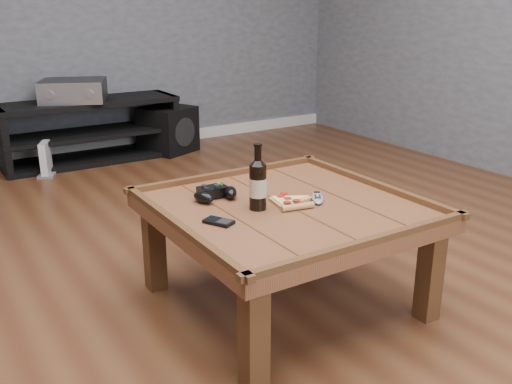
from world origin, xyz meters
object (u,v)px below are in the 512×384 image
smartphone (219,222)px  remote_control (317,198)px  beer_bottle (258,183)px  av_receiver (73,91)px  coffee_table (286,218)px  subwoofer (168,129)px  media_console (90,131)px  game_controller (215,193)px  pizza_slice (289,202)px  game_console (46,160)px

smartphone → remote_control: (0.48, 0.01, 0.00)m
beer_bottle → av_receiver: (0.02, 2.72, 0.02)m
remote_control → coffee_table: bearing=-154.2°
av_receiver → subwoofer: size_ratio=1.17×
media_console → beer_bottle: beer_bottle is taller
game_controller → pizza_slice: game_controller is taller
pizza_slice → smartphone: pizza_slice is taller
game_controller → game_console: (-0.20, 2.30, -0.36)m
beer_bottle → smartphone: bearing=-165.2°
media_console → game_console: media_console is taller
pizza_slice → media_console: bearing=100.5°
pizza_slice → smartphone: 0.36m
media_console → pizza_slice: size_ratio=5.10×
beer_bottle → subwoofer: size_ratio=0.53×
beer_bottle → pizza_slice: (0.14, -0.02, -0.10)m
media_console → pizza_slice: bearing=-89.6°
media_console → av_receiver: (-0.10, -0.01, 0.34)m
game_controller → beer_bottle: bearing=-63.3°
media_console → smartphone: size_ratio=11.04×
pizza_slice → remote_control: pizza_slice is taller
media_console → game_console: (-0.42, -0.23, -0.13)m
remote_control → game_controller: bearing=-179.1°
beer_bottle → pizza_slice: size_ratio=0.98×
game_controller → subwoofer: game_controller is taller
game_controller → subwoofer: bearing=73.0°
coffee_table → game_console: 2.57m
coffee_table → subwoofer: bearing=76.3°
remote_control → beer_bottle: bearing=-154.6°
media_console → game_controller: (-0.21, -2.53, 0.23)m
beer_bottle → av_receiver: beer_bottle is taller
pizza_slice → game_console: 2.57m
media_console → subwoofer: size_ratio=2.74×
media_console → subwoofer: (0.66, -0.05, -0.05)m
coffee_table → remote_control: 0.16m
game_controller → game_console: size_ratio=0.84×
media_console → remote_control: 2.79m
subwoofer → beer_bottle: bearing=-129.6°
av_receiver → beer_bottle: bearing=-66.5°
remote_control → av_receiver: av_receiver is taller
game_controller → remote_control: bearing=-31.7°
coffee_table → remote_control: (0.14, -0.02, 0.07)m
av_receiver → game_console: size_ratio=2.34×
game_console → media_console: bearing=53.5°
game_controller → av_receiver: bearing=89.9°
coffee_table → smartphone: 0.34m
beer_bottle → game_controller: 0.23m
game_console → remote_control: bearing=-53.1°
media_console → game_controller: size_ratio=6.53×
beer_bottle → game_console: size_ratio=1.05×
smartphone → game_console: size_ratio=0.50×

